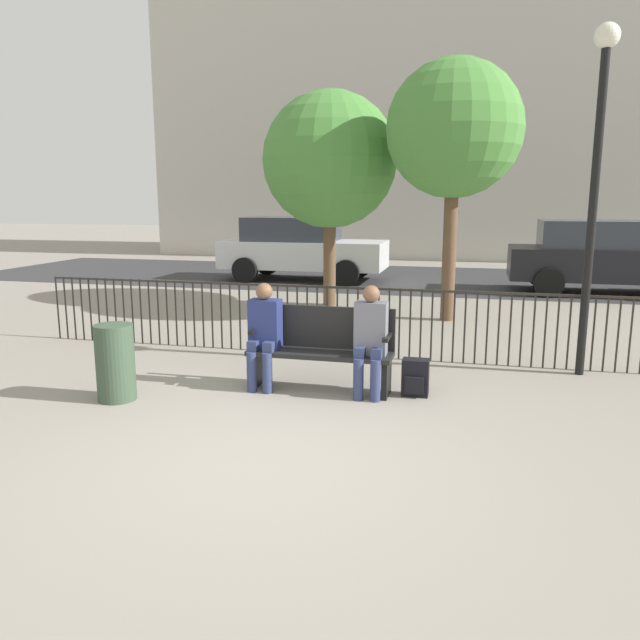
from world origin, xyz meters
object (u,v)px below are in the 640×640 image
seated_person_1 (370,336)px  lamp_post (597,153)px  backpack (415,378)px  parked_car_0 (300,247)px  tree_0 (330,161)px  parked_car_1 (604,256)px  seated_person_0 (264,331)px  tree_1 (454,130)px  trash_bin (115,363)px  park_bench (322,346)px

seated_person_1 → lamp_post: lamp_post is taller
backpack → parked_car_0: parked_car_0 is taller
backpack → tree_0: size_ratio=0.10×
lamp_post → parked_car_1: (1.46, 7.02, -1.77)m
seated_person_0 → backpack: bearing=4.3°
tree_1 → parked_car_1: 5.59m
backpack → parked_car_0: 9.83m
seated_person_0 → tree_1: (1.80, 4.53, 2.54)m
seated_person_0 → backpack: (1.67, 0.12, -0.46)m
parked_car_0 → trash_bin: 9.97m
parked_car_0 → trash_bin: size_ratio=5.17×
seated_person_0 → parked_car_0: bearing=103.3°
tree_1 → parked_car_0: size_ratio=1.04×
seated_person_0 → parked_car_0: size_ratio=0.28×
lamp_post → tree_1: bearing=119.3°
seated_person_0 → parked_car_1: size_ratio=0.28×
backpack → lamp_post: size_ratio=0.10×
park_bench → tree_0: (-1.18, 5.43, 2.32)m
lamp_post → trash_bin: bearing=-155.6°
seated_person_0 → backpack: seated_person_0 is taller
seated_person_1 → tree_1: tree_1 is taller
tree_0 → parked_car_0: tree_0 is taller
backpack → tree_1: size_ratio=0.09×
backpack → lamp_post: (1.86, 1.32, 2.41)m
trash_bin → lamp_post: bearing=24.4°
seated_person_1 → parked_car_1: 9.28m
seated_person_1 → backpack: bearing=14.5°
backpack → tree_1: bearing=88.3°
parked_car_1 → tree_1: bearing=-129.1°
lamp_post → parked_car_1: lamp_post is taller
tree_1 → trash_bin: (-3.18, -5.31, -2.80)m
tree_0 → trash_bin: (-0.83, -6.34, -2.40)m
seated_person_1 → trash_bin: size_ratio=1.48×
trash_bin → seated_person_1: bearing=16.8°
park_bench → tree_1: tree_1 is taller
park_bench → trash_bin: (-2.01, -0.91, -0.08)m
seated_person_0 → seated_person_1: bearing=0.0°
park_bench → seated_person_0: 0.66m
seated_person_0 → parked_car_0: (-2.17, 9.16, 0.18)m
backpack → tree_1: tree_1 is taller
parked_car_0 → seated_person_0: bearing=-76.7°
tree_0 → parked_car_1: tree_0 is taller
parked_car_1 → park_bench: bearing=-117.6°
seated_person_1 → lamp_post: (2.34, 1.45, 1.95)m
parked_car_1 → parked_car_0: bearing=174.5°
park_bench → lamp_post: size_ratio=0.40×
seated_person_0 → lamp_post: bearing=22.3°
seated_person_0 → trash_bin: (-1.38, -0.78, -0.25)m
lamp_post → trash_bin: size_ratio=4.92×
tree_0 → parked_car_1: bearing=27.6°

